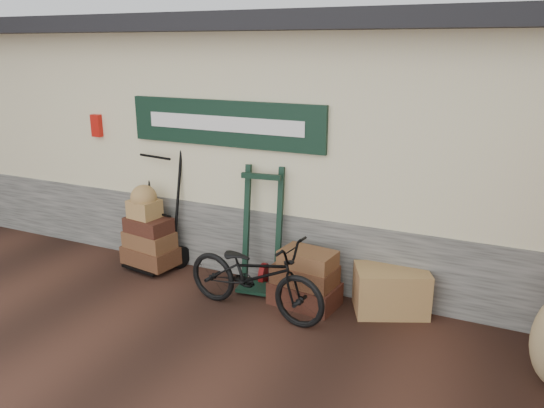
% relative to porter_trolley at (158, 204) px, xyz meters
% --- Properties ---
extents(ground, '(80.00, 80.00, 0.00)m').
position_rel_porter_trolley_xyz_m(ground, '(1.27, -0.85, -0.85)').
color(ground, black).
rests_on(ground, ground).
extents(station_building, '(14.40, 4.10, 3.20)m').
position_rel_porter_trolley_xyz_m(station_building, '(1.26, 1.89, 0.77)').
color(station_building, '#4C4C47').
rests_on(station_building, ground).
extents(porter_trolley, '(0.93, 0.75, 1.69)m').
position_rel_porter_trolley_xyz_m(porter_trolley, '(0.00, 0.00, 0.00)').
color(porter_trolley, black).
rests_on(porter_trolley, ground).
extents(green_barrow, '(0.59, 0.52, 1.49)m').
position_rel_porter_trolley_xyz_m(green_barrow, '(1.54, -0.05, -0.10)').
color(green_barrow, black).
rests_on(green_barrow, ground).
extents(suitcase_stack, '(0.80, 0.56, 0.67)m').
position_rel_porter_trolley_xyz_m(suitcase_stack, '(2.18, -0.24, -0.51)').
color(suitcase_stack, '#3B1C12').
rests_on(suitcase_stack, ground).
extents(wicker_hamper, '(0.92, 0.78, 0.51)m').
position_rel_porter_trolley_xyz_m(wicker_hamper, '(3.11, 0.00, -0.59)').
color(wicker_hamper, olive).
rests_on(wicker_hamper, ground).
extents(bicycle, '(0.80, 1.79, 1.00)m').
position_rel_porter_trolley_xyz_m(bicycle, '(1.76, -0.67, -0.34)').
color(bicycle, black).
rests_on(bicycle, ground).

